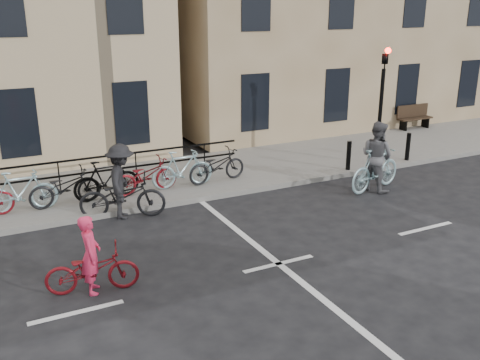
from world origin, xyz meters
name	(u,v)px	position (x,y,z in m)	size (l,w,h in m)	color
ground	(279,264)	(0.00, 0.00, 0.00)	(120.00, 120.00, 0.00)	black
sidewalk	(33,200)	(-4.00, 6.00, 0.07)	(46.00, 4.00, 0.15)	slate
traffic_light	(382,92)	(6.20, 4.34, 2.45)	(0.18, 0.30, 3.90)	black
bollard_east	(349,155)	(5.00, 4.25, 0.60)	(0.14, 0.14, 0.90)	black
bollard_west	(408,147)	(7.40, 4.25, 0.60)	(0.14, 0.14, 0.90)	black
bench	(414,116)	(11.00, 7.73, 0.67)	(1.60, 0.41, 0.97)	black
parked_bikes	(65,186)	(-3.30, 5.04, 0.64)	(10.40, 1.23, 1.05)	black
cyclist_pink	(92,266)	(-3.58, 0.60, 0.51)	(1.75, 0.95, 1.48)	maroon
cyclist_grey	(376,163)	(4.76, 2.73, 0.80)	(2.12, 1.10, 1.97)	#97BDC6
cyclist_dark	(122,189)	(-2.13, 3.90, 0.73)	(2.21, 1.37, 1.86)	black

